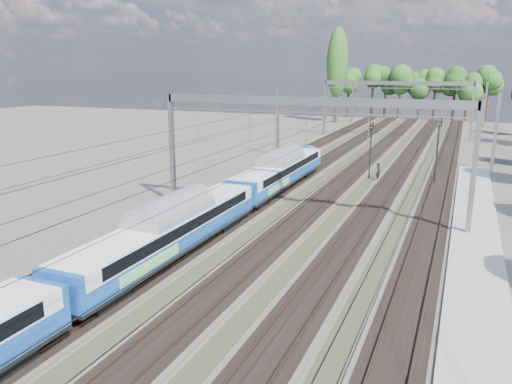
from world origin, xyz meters
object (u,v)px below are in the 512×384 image
at_px(emu_train, 168,225).
at_px(signal_far, 438,143).
at_px(signal_near, 371,143).
at_px(worker, 378,172).

xyz_separation_m(emu_train, signal_far, (12.94, 26.85, 1.84)).
distance_m(signal_near, signal_far, 6.43).
relative_size(signal_near, signal_far, 0.89).
bearing_deg(signal_far, emu_train, -138.03).
distance_m(emu_train, signal_near, 28.21).
height_order(emu_train, signal_near, signal_near).
bearing_deg(signal_far, signal_near, 152.70).
relative_size(worker, signal_far, 0.28).
distance_m(worker, signal_near, 3.01).
bearing_deg(emu_train, signal_near, 76.55).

